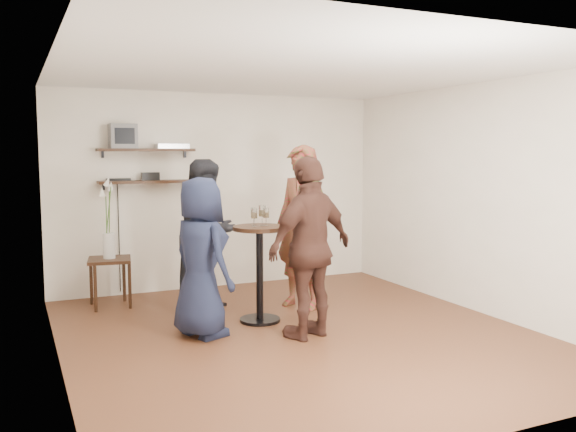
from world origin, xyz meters
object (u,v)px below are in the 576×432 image
Objects in this scene: side_table at (110,266)px; person_plaid at (302,227)px; drinks_table at (260,260)px; person_dark at (208,236)px; radio at (150,176)px; person_navy at (201,257)px; person_brown at (311,248)px; dvd_deck at (172,146)px; crt_monitor at (123,136)px.

side_table is 0.30× the size of person_plaid.
person_dark is at bearing 118.58° from drinks_table.
radio is 0.14× the size of person_navy.
person_plaid reaches higher than drinks_table.
radio is 0.13× the size of person_dark.
person_dark reaches higher than drinks_table.
radio is at bearing -86.28° from person_brown.
person_navy reaches higher than radio.
person_navy is 0.89× the size of person_brown.
radio is (-0.28, 0.00, -0.38)m from dvd_deck.
person_plaid is at bearing -25.35° from side_table.
crt_monitor reaches higher than dvd_deck.
side_table is 2.64m from person_brown.
person_navy reaches higher than drinks_table.
side_table is at bearing -154.06° from dvd_deck.
person_brown is at bearing -67.46° from radio.
drinks_table is at bearing -90.00° from person_dark.
person_plaid is 1.07× the size of person_brown.
person_navy is at bearing -88.29° from radio.
side_table is at bearing -70.52° from person_brown.
person_brown is at bearing -135.09° from person_navy.
crt_monitor is at bearing 95.94° from person_dark.
person_navy reaches higher than side_table.
person_plaid reaches higher than radio.
person_dark is (1.01, -0.66, 0.39)m from side_table.
person_plaid is (1.17, -1.39, -0.94)m from dvd_deck.
crt_monitor is at bearing -8.03° from person_navy.
crt_monitor is 2.50m from person_plaid.
dvd_deck reaches higher than radio.
dvd_deck reaches higher than side_table.
person_plaid reaches higher than person_brown.
radio is 1.33m from person_dark.
crt_monitor is 1.61m from side_table.
dvd_deck is (0.61, 0.00, -0.12)m from crt_monitor.
person_plaid is 1.09× the size of person_dark.
side_table is 1.73m from person_navy.
person_dark is (0.74, -1.08, -1.15)m from crt_monitor.
crt_monitor reaches higher than person_plaid.
dvd_deck is at bearing 68.45° from person_dark.
dvd_deck reaches higher than person_navy.
radio is at bearing -161.72° from person_plaid.
crt_monitor is 0.20× the size of person_navy.
person_plaid is 1.09m from person_dark.
radio is 0.38× the size of side_table.
crt_monitor is at bearing 122.33° from drinks_table.
person_dark reaches higher than person_navy.
crt_monitor is at bearing 58.24° from side_table.
person_plaid reaches higher than side_table.
crt_monitor reaches higher than drinks_table.
person_navy is at bearing -139.79° from person_dark.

